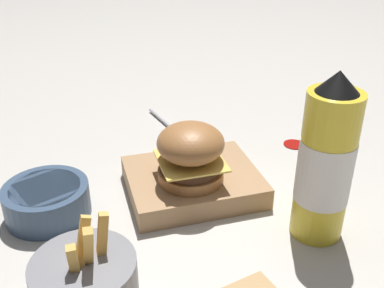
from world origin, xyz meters
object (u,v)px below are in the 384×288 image
at_px(serving_board, 192,180).
at_px(spoon, 176,132).
at_px(burger, 191,153).
at_px(ketchup_bottle, 325,164).
at_px(side_bowl, 47,200).

distance_m(serving_board, spoon, 0.21).
relative_size(serving_board, spoon, 1.14).
bearing_deg(burger, ketchup_bottle, -41.17).
height_order(serving_board, spoon, serving_board).
bearing_deg(serving_board, burger, -111.28).
distance_m(ketchup_bottle, spoon, 0.39).
bearing_deg(burger, spoon, 81.24).
height_order(burger, ketchup_bottle, ketchup_bottle).
xyz_separation_m(side_bowl, spoon, (0.26, 0.21, -0.02)).
relative_size(serving_board, ketchup_bottle, 0.86).
bearing_deg(ketchup_bottle, serving_board, 132.62).
height_order(serving_board, ketchup_bottle, ketchup_bottle).
bearing_deg(ketchup_bottle, burger, 138.83).
bearing_deg(side_bowl, ketchup_bottle, -21.94).
distance_m(burger, spoon, 0.24).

